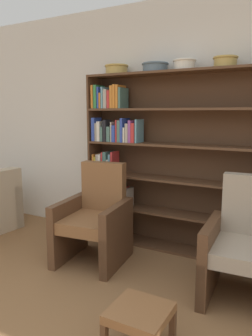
% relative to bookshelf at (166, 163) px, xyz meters
% --- Properties ---
extents(wall_back, '(12.00, 0.06, 2.75)m').
position_rel_bookshelf_xyz_m(wall_back, '(0.21, 0.17, 0.40)').
color(wall_back, silver).
rests_on(wall_back, ground).
extents(bookshelf, '(2.36, 0.30, 1.96)m').
position_rel_bookshelf_xyz_m(bookshelf, '(0.00, 0.00, 0.00)').
color(bookshelf, brown).
rests_on(bookshelf, ground).
extents(bowl_olive, '(0.27, 0.27, 0.11)m').
position_rel_bookshelf_xyz_m(bowl_olive, '(-0.62, -0.02, 1.04)').
color(bowl_olive, tan).
rests_on(bowl_olive, bookshelf).
extents(bowl_brass, '(0.29, 0.29, 0.10)m').
position_rel_bookshelf_xyz_m(bowl_brass, '(-0.14, -0.02, 1.04)').
color(bowl_brass, slate).
rests_on(bowl_brass, bookshelf).
extents(bowl_slate, '(0.24, 0.24, 0.11)m').
position_rel_bookshelf_xyz_m(bowl_slate, '(0.19, -0.02, 1.04)').
color(bowl_slate, silver).
rests_on(bowl_slate, bookshelf).
extents(bowl_copper, '(0.24, 0.24, 0.10)m').
position_rel_bookshelf_xyz_m(bowl_copper, '(0.60, -0.02, 1.04)').
color(bowl_copper, tan).
rests_on(bowl_copper, bookshelf).
extents(armchair_leather, '(0.72, 0.75, 1.00)m').
position_rel_bookshelf_xyz_m(armchair_leather, '(-0.52, -0.66, -0.55)').
color(armchair_leather, brown).
rests_on(armchair_leather, ground).
extents(armchair_cushioned, '(0.68, 0.71, 1.00)m').
position_rel_bookshelf_xyz_m(armchair_cushioned, '(0.98, -0.66, -0.55)').
color(armchair_cushioned, brown).
rests_on(armchair_cushioned, ground).
extents(footstool, '(0.37, 0.37, 0.30)m').
position_rel_bookshelf_xyz_m(footstool, '(0.49, -1.65, -0.73)').
color(footstool, brown).
rests_on(footstool, ground).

